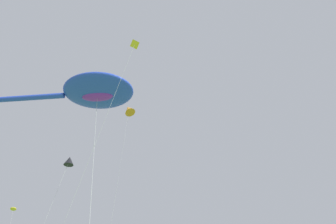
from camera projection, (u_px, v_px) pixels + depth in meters
The scene contains 5 objects.
big_show_kite at pixel (96, 92), 23.47m from camera, with size 8.56×11.51×17.35m.
small_kite_streamer_purple at pixel (13, 210), 33.29m from camera, with size 1.14×2.58×12.83m.
small_kite_tiny_distant at pixel (129, 110), 36.64m from camera, with size 1.62×1.89×24.32m.
small_kite_delta_white at pixel (69, 161), 25.32m from camera, with size 2.66×1.16×13.61m.
small_kite_diamond_red at pixel (123, 73), 20.37m from camera, with size 1.94×4.52×18.65m.
Camera 1 is at (-9.28, -3.34, 1.45)m, focal length 31.88 mm.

